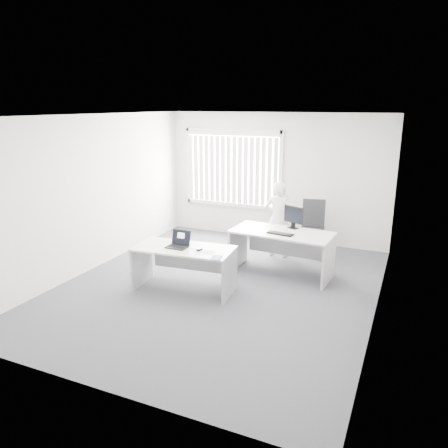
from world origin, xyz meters
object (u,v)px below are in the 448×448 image
at_px(person, 278,219).
at_px(desk_near, 184,260).
at_px(desk_far, 281,244).
at_px(office_chair, 312,237).
at_px(laptop, 177,240).
at_px(monitor, 293,217).

bearing_deg(person, desk_near, 64.87).
relative_size(desk_far, office_chair, 1.65).
bearing_deg(laptop, desk_far, 45.36).
xyz_separation_m(office_chair, laptop, (-1.59, -2.72, 0.52)).
bearing_deg(laptop, office_chair, 60.13).
xyz_separation_m(desk_near, office_chair, (1.50, 2.68, -0.19)).
height_order(desk_near, desk_far, desk_far).
bearing_deg(monitor, desk_near, -108.00).
bearing_deg(laptop, desk_near, 26.58).
height_order(desk_near, person, person).
distance_m(desk_near, laptop, 0.35).
bearing_deg(desk_near, monitor, 43.91).
relative_size(desk_far, person, 1.18).
height_order(person, laptop, person).
relative_size(desk_near, desk_far, 0.92).
bearing_deg(office_chair, laptop, -131.21).
relative_size(desk_near, office_chair, 1.52).
bearing_deg(person, monitor, 123.06).
height_order(desk_far, office_chair, office_chair).
distance_m(desk_far, person, 1.01).
relative_size(office_chair, person, 0.72).
bearing_deg(office_chair, monitor, -107.33).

